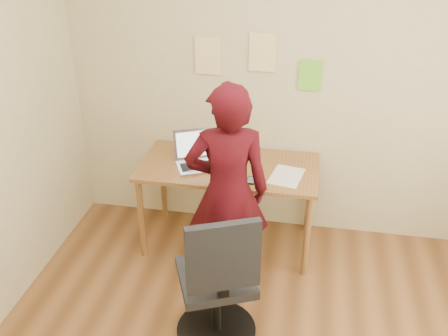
% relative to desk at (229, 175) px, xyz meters
% --- Properties ---
extents(room, '(3.58, 3.58, 2.78)m').
position_rel_desk_xyz_m(room, '(0.36, -1.38, 0.70)').
color(room, brown).
rests_on(room, ground).
extents(desk, '(1.40, 0.70, 0.74)m').
position_rel_desk_xyz_m(desk, '(0.00, 0.00, 0.00)').
color(desk, olive).
rests_on(desk, ground).
extents(laptop, '(0.44, 0.43, 0.25)m').
position_rel_desk_xyz_m(laptop, '(-0.24, -0.02, 0.14)').
color(laptop, '#BABAC1').
rests_on(laptop, desk).
extents(paper_sheet, '(0.28, 0.36, 0.00)m').
position_rel_desk_xyz_m(paper_sheet, '(0.46, -0.09, 0.09)').
color(paper_sheet, white).
rests_on(paper_sheet, desk).
extents(phone, '(0.06, 0.11, 0.01)m').
position_rel_desk_xyz_m(phone, '(0.20, -0.21, 0.09)').
color(phone, black).
rests_on(phone, desk).
extents(wall_note_left, '(0.21, 0.00, 0.30)m').
position_rel_desk_xyz_m(wall_note_left, '(-0.23, 0.36, 0.85)').
color(wall_note_left, '#FBDF96').
rests_on(wall_note_left, room).
extents(wall_note_mid, '(0.21, 0.00, 0.30)m').
position_rel_desk_xyz_m(wall_note_mid, '(0.19, 0.36, 0.90)').
color(wall_note_mid, '#FBDF96').
rests_on(wall_note_mid, room).
extents(wall_note_right, '(0.18, 0.00, 0.24)m').
position_rel_desk_xyz_m(wall_note_right, '(0.57, 0.36, 0.74)').
color(wall_note_right, '#79DE32').
rests_on(wall_note_right, room).
extents(office_chair, '(0.60, 0.61, 1.03)m').
position_rel_desk_xyz_m(office_chair, '(0.12, -1.07, -0.21)').
color(office_chair, black).
rests_on(office_chair, ground).
extents(person, '(0.65, 0.50, 1.60)m').
position_rel_desk_xyz_m(person, '(0.08, -0.50, 0.15)').
color(person, '#3D080F').
rests_on(person, ground).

